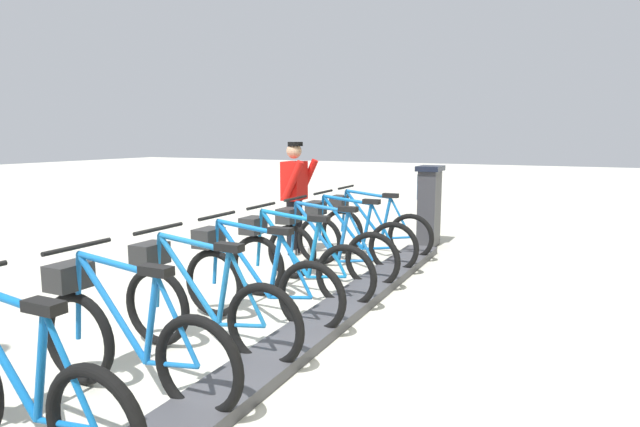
# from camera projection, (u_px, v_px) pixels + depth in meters

# --- Properties ---
(ground_plane) EXTENTS (60.00, 60.00, 0.00)m
(ground_plane) POSITION_uv_depth(u_px,v_px,m) (304.00, 342.00, 4.50)
(ground_plane) COLOR beige
(dock_rail_base) EXTENTS (0.44, 7.80, 0.10)m
(dock_rail_base) POSITION_uv_depth(u_px,v_px,m) (304.00, 336.00, 4.49)
(dock_rail_base) COLOR #47474C
(dock_rail_base) RESTS_ON ground
(payment_kiosk) EXTENTS (0.36, 0.52, 1.28)m
(payment_kiosk) POSITION_uv_depth(u_px,v_px,m) (429.00, 205.00, 8.36)
(payment_kiosk) COLOR #38383D
(payment_kiosk) RESTS_ON ground
(bike_docked_0) EXTENTS (1.72, 0.54, 1.02)m
(bike_docked_0) POSITION_uv_depth(u_px,v_px,m) (370.00, 227.00, 7.65)
(bike_docked_0) COLOR black
(bike_docked_0) RESTS_ON ground
(bike_docked_1) EXTENTS (1.72, 0.54, 1.02)m
(bike_docked_1) POSITION_uv_depth(u_px,v_px,m) (350.00, 237.00, 6.95)
(bike_docked_1) COLOR black
(bike_docked_1) RESTS_ON ground
(bike_docked_2) EXTENTS (1.72, 0.54, 1.02)m
(bike_docked_2) POSITION_uv_depth(u_px,v_px,m) (325.00, 248.00, 6.26)
(bike_docked_2) COLOR black
(bike_docked_2) RESTS_ON ground
(bike_docked_3) EXTENTS (1.72, 0.54, 1.02)m
(bike_docked_3) POSITION_uv_depth(u_px,v_px,m) (294.00, 262.00, 5.57)
(bike_docked_3) COLOR black
(bike_docked_3) RESTS_ON ground
(bike_docked_4) EXTENTS (1.72, 0.54, 1.02)m
(bike_docked_4) POSITION_uv_depth(u_px,v_px,m) (253.00, 279.00, 4.87)
(bike_docked_4) COLOR black
(bike_docked_4) RESTS_ON ground
(bike_docked_5) EXTENTS (1.72, 0.54, 1.02)m
(bike_docked_5) POSITION_uv_depth(u_px,v_px,m) (200.00, 303.00, 4.18)
(bike_docked_5) COLOR black
(bike_docked_5) RESTS_ON ground
(bike_docked_6) EXTENTS (1.72, 0.54, 1.02)m
(bike_docked_6) POSITION_uv_depth(u_px,v_px,m) (125.00, 336.00, 3.49)
(bike_docked_6) COLOR black
(bike_docked_6) RESTS_ON ground
(bike_docked_7) EXTENTS (1.72, 0.54, 1.02)m
(bike_docked_7) POSITION_uv_depth(u_px,v_px,m) (13.00, 386.00, 2.79)
(bike_docked_7) COLOR black
(bike_docked_7) RESTS_ON ground
(worker_near_rack) EXTENTS (0.47, 0.64, 1.66)m
(worker_near_rack) POSITION_uv_depth(u_px,v_px,m) (295.00, 194.00, 7.69)
(worker_near_rack) COLOR white
(worker_near_rack) RESTS_ON ground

